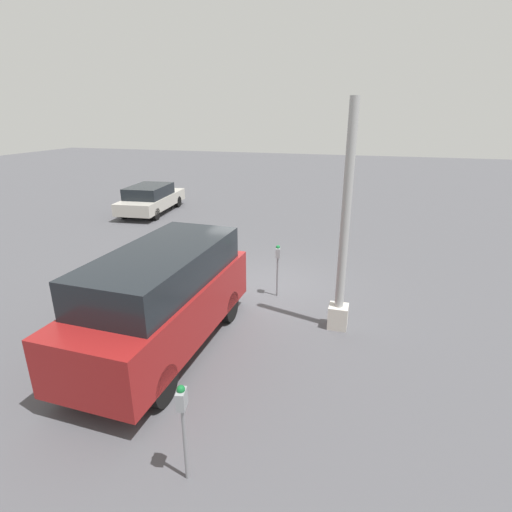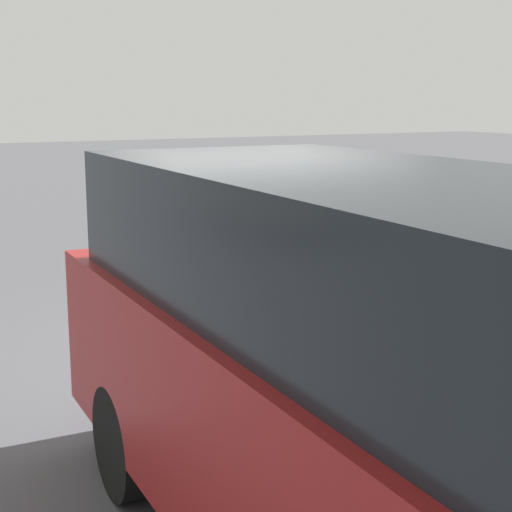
{
  "view_description": "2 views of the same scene",
  "coord_description": "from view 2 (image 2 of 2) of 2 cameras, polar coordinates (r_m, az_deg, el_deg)",
  "views": [
    {
      "loc": [
        10.22,
        2.71,
        4.74
      ],
      "look_at": [
        0.63,
        -0.09,
        1.16
      ],
      "focal_mm": 28.0,
      "sensor_mm": 36.0,
      "label": 1
    },
    {
      "loc": [
        6.59,
        -3.47,
        2.53
      ],
      "look_at": [
        -0.29,
        0.23,
        0.95
      ],
      "focal_mm": 55.0,
      "sensor_mm": 36.0,
      "label": 2
    }
  ],
  "objects": [
    {
      "name": "parking_meter_near",
      "position": [
        7.43,
        4.35,
        0.14
      ],
      "size": [
        0.22,
        0.15,
        1.46
      ],
      "rotation": [
        0.0,
        0.0,
        0.2
      ],
      "color": "gray",
      "rests_on": "ground"
    },
    {
      "name": "parked_van",
      "position": [
        3.97,
        8.56,
        -8.43
      ],
      "size": [
        5.05,
        2.04,
        2.19
      ],
      "rotation": [
        0.0,
        0.0,
        -0.03
      ],
      "color": "maroon",
      "rests_on": "ground"
    },
    {
      "name": "ground_plane",
      "position": [
        7.86,
        -0.52,
        -7.32
      ],
      "size": [
        80.0,
        80.0,
        0.0
      ],
      "primitive_type": "plane",
      "color": "#4C4C51"
    }
  ]
}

